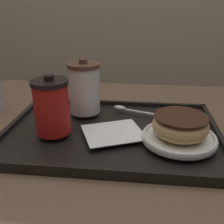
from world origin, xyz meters
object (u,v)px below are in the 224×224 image
at_px(donut_chocolate_glazed, 180,125).
at_px(spoon, 127,109).
at_px(coffee_cup_front, 52,107).
at_px(coffee_cup_rear, 84,88).

relative_size(donut_chocolate_glazed, spoon, 0.87).
xyz_separation_m(coffee_cup_front, coffee_cup_rear, (0.05, 0.13, 0.00)).
relative_size(coffee_cup_rear, donut_chocolate_glazed, 1.20).
bearing_deg(donut_chocolate_glazed, spoon, 129.03).
xyz_separation_m(coffee_cup_front, donut_chocolate_glazed, (0.30, -0.01, -0.03)).
relative_size(coffee_cup_front, spoon, 0.97).
relative_size(coffee_cup_front, donut_chocolate_glazed, 1.12).
distance_m(coffee_cup_front, spoon, 0.23).
bearing_deg(donut_chocolate_glazed, coffee_cup_rear, 150.42).
xyz_separation_m(coffee_cup_rear, donut_chocolate_glazed, (0.25, -0.14, -0.03)).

